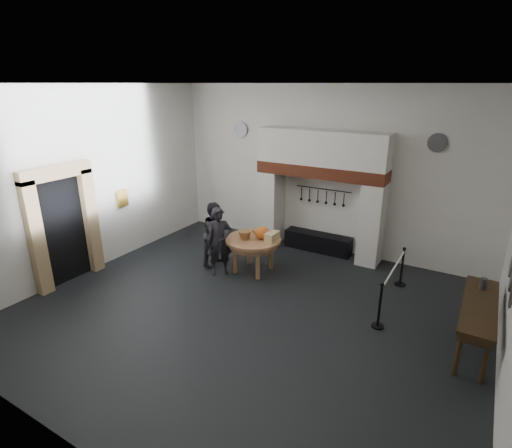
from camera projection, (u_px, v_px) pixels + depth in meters
The scene contains 34 objects.
floor at pixel (249, 310), 8.37m from camera, with size 9.00×8.00×0.02m, color black.
ceiling at pixel (247, 83), 6.86m from camera, with size 9.00×8.00×0.02m, color silver.
wall_back at pixel (325, 171), 10.86m from camera, with size 9.00×0.02×4.50m, color silver.
wall_front at pixel (57, 301), 4.37m from camera, with size 9.00×0.02×4.50m, color silver.
wall_left at pixel (92, 180), 9.78m from camera, with size 0.02×8.00×4.50m, color silver.
chimney_pier_left at pixel (271, 207), 11.68m from camera, with size 0.55×0.70×2.15m, color silver.
chimney_pier_right at pixel (372, 224), 10.26m from camera, with size 0.55×0.70×2.15m, color silver.
hearth_brick_band at pixel (321, 171), 10.55m from camera, with size 3.50×0.72×0.32m, color #9E442B.
chimney_hood at pixel (322, 148), 10.35m from camera, with size 3.50×0.70×0.90m, color silver.
iron_range at pixel (318, 242), 11.30m from camera, with size 1.90×0.45×0.50m, color black.
utensil_rail at pixel (323, 189), 10.96m from camera, with size 0.02×0.02×1.60m, color black.
door_recess at pixel (63, 231), 9.29m from camera, with size 0.04×1.10×2.50m, color black.
door_jamb_near at pixel (36, 239), 8.66m from camera, with size 0.22×0.30×2.60m, color tan.
door_jamb_far at pixel (91, 221), 9.80m from camera, with size 0.22×0.30×2.60m, color tan.
door_lintel at pixel (55, 172), 8.78m from camera, with size 0.22×1.70×0.30m, color tan.
wall_plaque at pixel (122, 198), 10.62m from camera, with size 0.05×0.34×0.44m, color gold.
work_table at pixel (253, 240), 9.87m from camera, with size 1.39×1.39×0.07m, color #AD8152.
pumpkin at pixel (262, 233), 9.79m from camera, with size 0.36×0.36×0.31m, color orange.
cheese_block_big at pixel (270, 238), 9.54m from camera, with size 0.22×0.22×0.24m, color #E1C486.
cheese_block_small at pixel (275, 235), 9.80m from camera, with size 0.18×0.18×0.20m, color #D7BE80.
wicker_basket at pixel (245, 235), 9.77m from camera, with size 0.32×0.32×0.22m, color olive.
bread_loaf at pixel (257, 231), 10.17m from camera, with size 0.31×0.18×0.13m, color #9E6238.
visitor_near at pixel (219, 241), 9.72m from camera, with size 0.62×0.41×1.71m, color black.
visitor_far at pixel (216, 234), 10.24m from camera, with size 0.82×0.64×1.68m, color black.
side_table at pixel (480, 305), 6.91m from camera, with size 0.55×2.20×0.06m, color #372814.
pewter_jug at pixel (483, 284), 7.35m from camera, with size 0.12×0.12×0.22m, color #47474C.
pewter_plate_left at pixel (512, 296), 6.06m from camera, with size 0.40×0.40×0.03m, color #4C4C51.
pewter_plate_mid at pixel (511, 280), 6.55m from camera, with size 0.40×0.40×0.03m, color #4C4C51.
pewter_plate_right at pixel (511, 266), 7.03m from camera, with size 0.40×0.40×0.03m, color #4C4C51.
pewter_plate_back_left at pixel (241, 130), 11.81m from camera, with size 0.44×0.44×0.03m, color #4C4C51.
pewter_plate_back_right at pixel (437, 143), 9.21m from camera, with size 0.44×0.44×0.03m, color #4C4C51.
barrier_post_near at pixel (380, 307), 7.66m from camera, with size 0.05×0.05×0.90m, color black.
barrier_post_far at pixel (402, 268), 9.28m from camera, with size 0.05×0.05×0.90m, color black.
barrier_rope at pixel (394, 268), 8.33m from camera, with size 0.04×0.04×2.00m, color white.
Camera 1 is at (3.84, -6.19, 4.50)m, focal length 28.00 mm.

